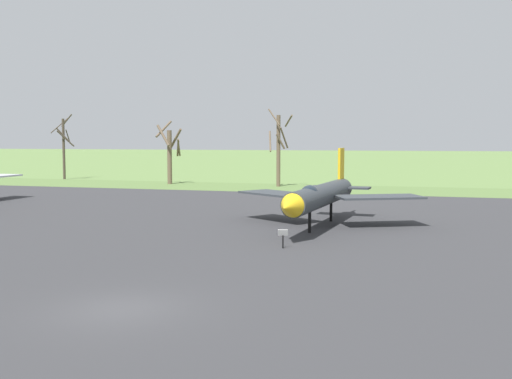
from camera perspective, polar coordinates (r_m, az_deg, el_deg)
The scene contains 8 objects.
ground_plane at distance 20.45m, azimuth -12.71°, elevation -11.18°, with size 600.00×600.00×0.00m, color #607F42.
asphalt_apron at distance 35.31m, azimuth 0.39°, elevation -4.29°, with size 109.67×54.56×0.05m, color #333335.
grass_verge_strip at distance 67.70m, azimuth 8.24°, elevation 0.00°, with size 169.67×12.00×0.06m, color #58743B.
jet_fighter_front_right at distance 37.99m, azimuth 6.17°, elevation -0.55°, with size 12.77×14.66×5.00m.
info_placard_front_right at distance 30.60m, azimuth 2.58°, elevation -4.55°, with size 0.54×0.29×1.03m.
bare_tree_far_left at distance 88.72m, azimuth -17.84°, elevation 4.10°, with size 3.58×3.57×9.25m.
bare_tree_left_of_center at distance 75.68m, azimuth -8.20°, elevation 3.65°, with size 3.33×3.23×8.03m.
bare_tree_center at distance 70.81m, azimuth 2.17°, elevation 4.07°, with size 3.20×3.16×9.24m.
Camera 1 is at (9.68, -17.13, 5.57)m, focal length 41.96 mm.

